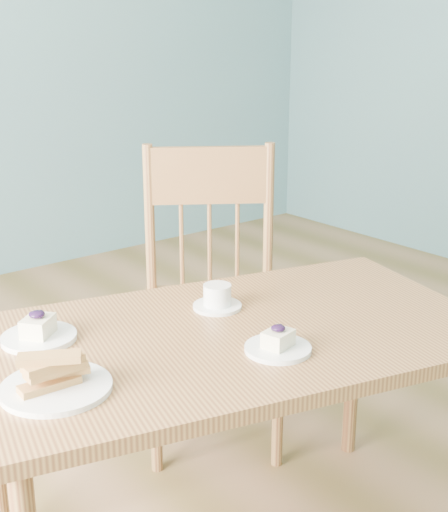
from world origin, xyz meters
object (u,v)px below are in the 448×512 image
(coffee_cup, at_px, (218,298))
(biscotti_plate, at_px, (55,378))
(dining_chair, at_px, (212,295))
(cheesecake_plate_near, at_px, (278,344))
(dining_table, at_px, (235,354))
(cheesecake_plate_far, at_px, (39,333))

(coffee_cup, distance_m, biscotti_plate, 0.56)
(dining_chair, height_order, cheesecake_plate_near, dining_chair)
(dining_table, bearing_deg, coffee_cup, 83.37)
(cheesecake_plate_far, distance_m, biscotti_plate, 0.27)
(dining_table, height_order, dining_chair, dining_chair)
(dining_table, distance_m, cheesecake_plate_far, 0.48)
(dining_chair, height_order, biscotti_plate, dining_chair)
(dining_table, xyz_separation_m, dining_chair, (0.35, 0.55, -0.09))
(cheesecake_plate_near, distance_m, coffee_cup, 0.30)
(dining_chair, distance_m, biscotti_plate, 1.02)
(biscotti_plate, bearing_deg, dining_table, 0.68)
(dining_table, xyz_separation_m, coffee_cup, (0.06, 0.14, 0.10))
(dining_table, height_order, biscotti_plate, biscotti_plate)
(dining_chair, xyz_separation_m, biscotti_plate, (-0.84, -0.55, 0.19))
(dining_table, distance_m, cheesecake_plate_near, 0.18)
(dining_table, height_order, coffee_cup, coffee_cup)
(cheesecake_plate_near, relative_size, cheesecake_plate_far, 0.87)
(cheesecake_plate_far, relative_size, biscotti_plate, 0.78)
(dining_chair, relative_size, cheesecake_plate_near, 6.52)
(cheesecake_plate_far, bearing_deg, dining_chair, 21.39)
(cheesecake_plate_near, bearing_deg, biscotti_plate, 162.78)
(dining_table, bearing_deg, cheesecake_plate_near, -76.03)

